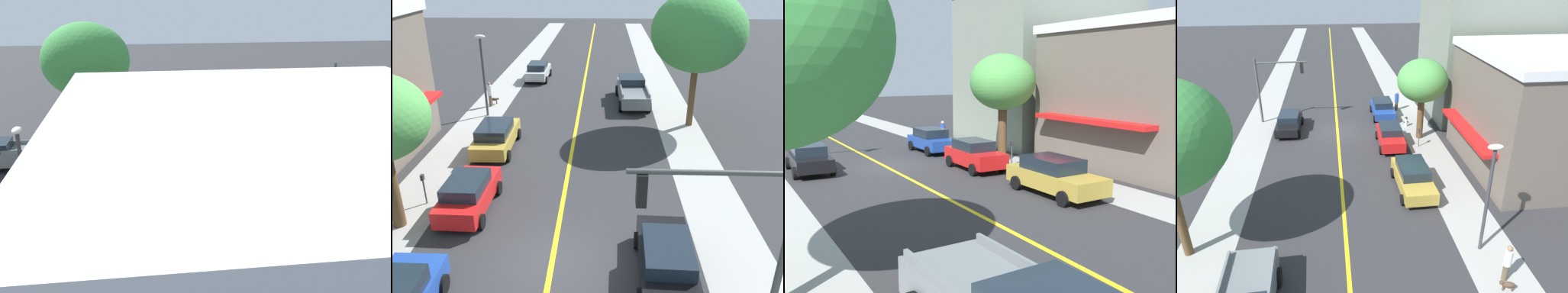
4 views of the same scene
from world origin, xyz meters
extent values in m
plane|color=#2D2D30|center=(0.00, 0.00, 0.00)|extent=(140.00, 140.00, 0.00)
cube|color=#9E9E99|center=(-6.70, 0.00, 0.00)|extent=(2.76, 126.00, 0.01)
cube|color=yellow|center=(0.00, 0.00, 0.00)|extent=(0.20, 126.00, 0.00)
cube|color=gray|center=(-14.16, -3.79, 5.41)|extent=(11.02, 9.49, 10.82)
cube|color=#665B51|center=(-14.16, 7.34, 3.70)|extent=(10.97, 10.18, 7.40)
cube|color=silver|center=(-14.16, 7.34, 7.65)|extent=(11.27, 10.48, 0.50)
cube|color=red|center=(-8.22, 7.34, 2.80)|extent=(0.92, 7.74, 0.24)
cylinder|color=brown|center=(-6.51, 1.97, 1.62)|extent=(0.51, 0.51, 3.24)
ellipsoid|color=#4C9947|center=(-6.51, 1.97, 4.67)|extent=(3.82, 3.82, 3.25)
cylinder|color=silver|center=(-5.92, -0.47, 0.35)|extent=(0.24, 0.24, 0.70)
sphere|color=#232328|center=(-5.92, -0.47, 0.77)|extent=(0.22, 0.22, 0.22)
cylinder|color=#232328|center=(-6.09, -0.47, 0.38)|extent=(0.10, 0.10, 0.10)
cylinder|color=#232328|center=(-5.75, -0.47, 0.38)|extent=(0.10, 0.10, 0.10)
cylinder|color=#4C4C51|center=(-6.06, 3.63, 0.59)|extent=(0.07, 0.07, 1.18)
cube|color=#2D2D33|center=(-6.06, 3.63, 1.31)|extent=(0.12, 0.18, 0.26)
cylinder|color=#474C47|center=(4.43, -2.93, 5.24)|extent=(4.20, 0.14, 0.14)
cube|color=black|center=(2.73, -2.93, 4.74)|extent=(0.26, 0.32, 0.90)
sphere|color=red|center=(2.73, -2.93, 5.04)|extent=(0.20, 0.20, 0.20)
sphere|color=yellow|center=(2.73, -2.93, 4.74)|extent=(0.20, 0.20, 0.20)
sphere|color=green|center=(2.73, -2.93, 4.44)|extent=(0.20, 0.20, 0.20)
cube|color=red|center=(-3.94, 3.23, 0.70)|extent=(1.82, 4.14, 0.76)
cube|color=#19232D|center=(-3.94, 3.02, 1.34)|extent=(1.58, 2.25, 0.52)
cylinder|color=black|center=(-4.78, 4.60, 0.32)|extent=(0.23, 0.64, 0.64)
cylinder|color=black|center=(-3.04, 4.57, 0.32)|extent=(0.23, 0.64, 0.64)
cylinder|color=black|center=(-4.83, 1.89, 0.32)|extent=(0.23, 0.64, 0.64)
cylinder|color=black|center=(-3.09, 1.86, 0.32)|extent=(0.23, 0.64, 0.64)
cube|color=black|center=(3.95, -0.60, 0.64)|extent=(1.94, 4.45, 0.64)
cube|color=#19232D|center=(3.95, -0.82, 1.21)|extent=(1.66, 2.42, 0.51)
cylinder|color=black|center=(3.10, 0.88, 0.32)|extent=(0.24, 0.65, 0.64)
cylinder|color=black|center=(4.90, 0.83, 0.32)|extent=(0.24, 0.65, 0.64)
cylinder|color=black|center=(3.01, -2.02, 0.32)|extent=(0.24, 0.65, 0.64)
cylinder|color=black|center=(4.81, -2.07, 0.32)|extent=(0.24, 0.65, 0.64)
cube|color=#1E429E|center=(-4.24, -3.02, 0.65)|extent=(1.81, 4.11, 0.66)
cube|color=#19232D|center=(-4.24, -3.23, 1.27)|extent=(1.59, 2.22, 0.56)
cylinder|color=black|center=(-5.14, -1.66, 0.32)|extent=(0.22, 0.64, 0.64)
cylinder|color=black|center=(-3.34, -1.67, 0.32)|extent=(0.22, 0.64, 0.64)
cylinder|color=black|center=(-5.15, -4.38, 0.32)|extent=(0.22, 0.64, 0.64)
cylinder|color=black|center=(-3.34, -4.38, 0.32)|extent=(0.22, 0.64, 0.64)
cube|color=#B29338|center=(-4.31, 9.53, 0.68)|extent=(1.95, 4.77, 0.72)
cube|color=#19232D|center=(-4.31, 9.30, 1.33)|extent=(1.69, 2.59, 0.58)
cylinder|color=black|center=(-5.27, 11.09, 0.32)|extent=(0.23, 0.64, 0.64)
cylinder|color=black|center=(-3.39, 11.11, 0.32)|extent=(0.23, 0.64, 0.64)
cylinder|color=black|center=(-5.23, 7.95, 0.32)|extent=(0.23, 0.64, 0.64)
cylinder|color=black|center=(-3.34, 7.98, 0.32)|extent=(0.23, 0.64, 0.64)
cube|color=slate|center=(3.05, 17.15, 1.36)|extent=(0.21, 3.10, 0.24)
cube|color=slate|center=(4.91, 17.22, 1.36)|extent=(0.21, 3.10, 0.24)
cylinder|color=black|center=(3.00, 16.32, 0.40)|extent=(0.31, 0.81, 0.80)
cylinder|color=brown|center=(-5.82, -4.63, 0.42)|extent=(0.28, 0.28, 0.83)
cylinder|color=#284CB2|center=(-5.82, -4.63, 1.22)|extent=(0.38, 0.38, 0.76)
sphere|color=tan|center=(-5.82, -4.63, 1.71)|extent=(0.24, 0.24, 0.24)
camera|label=1|loc=(-23.49, 10.67, 10.45)|focal=42.23mm
camera|label=2|loc=(1.76, -11.72, 9.84)|focal=37.67mm
camera|label=3|loc=(8.47, 24.82, 5.29)|focal=43.05mm
camera|label=4|loc=(0.37, 28.24, 12.05)|focal=33.59mm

